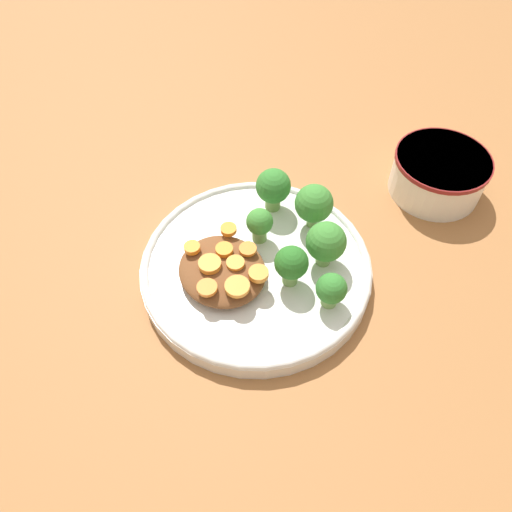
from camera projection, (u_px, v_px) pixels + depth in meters
ground_plane at (256, 274)px, 0.61m from camera, size 4.00×4.00×0.00m
plate at (256, 267)px, 0.60m from camera, size 0.27×0.27×0.02m
dip_bowl at (439, 172)px, 0.67m from camera, size 0.13×0.13×0.06m
stew_mound at (222, 270)px, 0.57m from camera, size 0.10×0.11×0.02m
broccoli_floret_0 at (326, 243)px, 0.56m from camera, size 0.05×0.05×0.06m
broccoli_floret_1 at (291, 264)px, 0.55m from camera, size 0.04×0.04×0.05m
broccoli_floret_2 at (260, 224)px, 0.59m from camera, size 0.03×0.03×0.05m
broccoli_floret_3 at (273, 187)px, 0.62m from camera, size 0.04×0.04×0.06m
broccoli_floret_4 at (331, 290)px, 0.54m from camera, size 0.03×0.03×0.05m
broccoli_floret_5 at (314, 204)px, 0.60m from camera, size 0.05×0.05×0.06m
carrot_slice_0 at (207, 288)px, 0.54m from camera, size 0.02×0.02×0.00m
carrot_slice_1 at (210, 264)px, 0.56m from camera, size 0.03×0.03×0.01m
carrot_slice_2 at (258, 274)px, 0.55m from camera, size 0.02×0.02×0.01m
carrot_slice_3 at (192, 248)px, 0.57m from camera, size 0.02×0.02×0.01m
carrot_slice_4 at (224, 250)px, 0.57m from camera, size 0.02×0.02×0.01m
carrot_slice_5 at (237, 286)px, 0.54m from camera, size 0.03×0.03×0.01m
carrot_slice_6 at (248, 249)px, 0.57m from camera, size 0.02×0.02×0.00m
carrot_slice_7 at (229, 229)px, 0.59m from camera, size 0.02×0.02×0.01m
carrot_slice_8 at (237, 264)px, 0.56m from camera, size 0.02×0.02×0.00m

